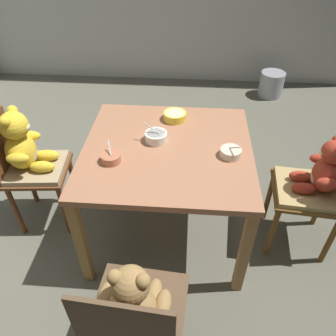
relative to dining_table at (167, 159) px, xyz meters
The scene contains 10 objects.
ground_plane 0.66m from the dining_table, ahead, with size 5.20×5.20×0.04m.
dining_table is the anchor object (origin of this frame).
teddy_chair_near_front 0.93m from the dining_table, 94.26° to the right, with size 0.45×0.45×0.87m.
teddy_chair_near_right 0.94m from the dining_table, ahead, with size 0.45×0.43×0.95m.
teddy_chair_near_left 0.93m from the dining_table, behind, with size 0.42×0.41×0.91m.
porridge_bowl_cream_near_right 0.39m from the dining_table, ahead, with size 0.12×0.12×0.11m.
porridge_bowl_terracotta_near_left 0.36m from the dining_table, 153.21° to the right, with size 0.11×0.12×0.10m.
porridge_bowl_yellow_far_center 0.34m from the dining_table, 85.43° to the left, with size 0.15×0.15×0.05m.
porridge_bowl_white_center 0.15m from the dining_table, 139.49° to the left, with size 0.15×0.14×0.13m.
metal_pail 2.46m from the dining_table, 63.30° to the left, with size 0.28×0.28×0.29m, color #93969B.
Camera 1 is at (0.12, -1.59, 1.90)m, focal length 35.25 mm.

